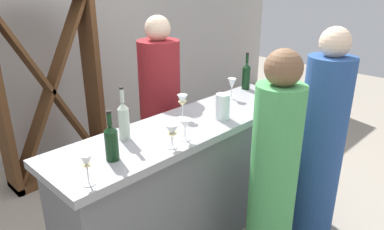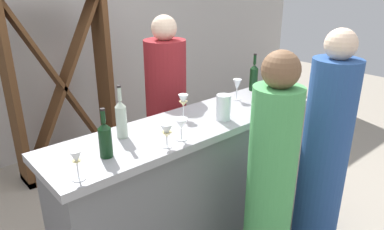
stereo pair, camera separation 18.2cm
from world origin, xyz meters
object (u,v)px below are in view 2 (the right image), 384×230
object	(u,v)px
wine_bottle_second_left_clear_pale	(121,118)
wine_glass_near_center	(76,160)
wine_bottle_center_dark_green	(254,77)
person_left_guest	(271,178)
wine_bottle_leftmost_dark_green	(105,139)
person_right_guest	(167,117)
wine_glass_near_left	(167,132)
person_center_guest	(325,148)
wine_glass_far_left	(183,102)
wine_glass_far_center	(237,85)
wine_rack	(62,87)
wine_glass_near_right	(181,125)
water_pitcher	(223,107)

from	to	relation	value
wine_bottle_second_left_clear_pale	wine_glass_near_center	world-z (taller)	wine_bottle_second_left_clear_pale
wine_bottle_center_dark_green	person_left_guest	size ratio (longest dim) A/B	0.21
wine_bottle_leftmost_dark_green	wine_bottle_center_dark_green	xyz separation A→B (m)	(1.58, 0.27, 0.01)
person_left_guest	wine_bottle_center_dark_green	bearing A→B (deg)	-33.42
wine_glass_near_center	person_right_guest	bearing A→B (deg)	35.28
wine_glass_near_left	person_center_guest	distance (m)	1.25
wine_glass_near_left	wine_glass_far_left	distance (m)	0.47
wine_glass_far_center	wine_rack	bearing A→B (deg)	118.67
wine_bottle_leftmost_dark_green	person_center_guest	size ratio (longest dim) A/B	0.18
wine_bottle_leftmost_dark_green	wine_glass_far_center	bearing A→B (deg)	8.54
wine_glass_near_right	water_pitcher	xyz separation A→B (m)	(0.43, 0.06, -0.01)
wine_glass_far_center	water_pitcher	bearing A→B (deg)	-149.32
wine_glass_far_left	person_left_guest	distance (m)	0.78
wine_bottle_center_dark_green	wine_glass_near_right	distance (m)	1.18
wine_bottle_center_dark_green	wine_glass_far_center	world-z (taller)	wine_bottle_center_dark_green
wine_glass_near_right	person_right_guest	distance (m)	1.00
wine_bottle_leftmost_dark_green	wine_bottle_second_left_clear_pale	size ratio (longest dim) A/B	0.85
person_left_guest	person_center_guest	world-z (taller)	person_center_guest
wine_rack	water_pitcher	xyz separation A→B (m)	(0.44, -1.76, 0.17)
person_center_guest	wine_glass_far_left	bearing A→B (deg)	38.26
wine_glass_near_left	wine_glass_near_center	xyz separation A→B (m)	(-0.55, 0.00, 0.01)
person_left_guest	person_center_guest	xyz separation A→B (m)	(0.61, -0.02, 0.02)
wine_bottle_leftmost_dark_green	person_right_guest	world-z (taller)	person_right_guest
wine_glass_near_center	person_left_guest	xyz separation A→B (m)	(1.08, -0.38, -0.36)
wine_rack	wine_bottle_second_left_clear_pale	bearing A→B (deg)	-98.93
wine_rack	person_left_guest	bearing A→B (deg)	-79.54
wine_glass_near_center	wine_glass_far_center	bearing A→B (deg)	11.92
person_right_guest	person_center_guest	bearing A→B (deg)	5.64
water_pitcher	person_left_guest	size ratio (longest dim) A/B	0.12
wine_glass_far_center	wine_glass_near_left	bearing A→B (deg)	-161.58
wine_bottle_center_dark_green	water_pitcher	bearing A→B (deg)	-155.96
wine_glass_near_left	wine_glass_far_center	world-z (taller)	wine_glass_far_center
water_pitcher	wine_glass_near_center	bearing A→B (deg)	-175.79
wine_rack	person_right_guest	distance (m)	1.14
wine_glass_near_center	wine_glass_near_right	distance (m)	0.68
wine_glass_far_center	wine_glass_near_right	bearing A→B (deg)	-160.31
wine_bottle_center_dark_green	water_pitcher	distance (m)	0.76
person_right_guest	wine_bottle_center_dark_green	bearing A→B (deg)	37.92
wine_bottle_center_dark_green	wine_bottle_leftmost_dark_green	bearing A→B (deg)	-170.43
wine_glass_near_right	person_center_guest	bearing A→B (deg)	-22.74
wine_bottle_second_left_clear_pale	wine_glass_near_center	xyz separation A→B (m)	(-0.42, -0.29, -0.02)
wine_glass_far_center	person_right_guest	size ratio (longest dim) A/B	0.10
wine_bottle_leftmost_dark_green	water_pitcher	size ratio (longest dim) A/B	1.58
wine_glass_far_center	wine_bottle_leftmost_dark_green	bearing A→B (deg)	-171.46
person_right_guest	wine_glass_far_center	bearing A→B (deg)	15.78
wine_bottle_second_left_clear_pale	person_right_guest	xyz separation A→B (m)	(0.75, 0.54, -0.35)
wine_glass_near_center	person_center_guest	bearing A→B (deg)	-13.38
wine_glass_near_center	person_left_guest	size ratio (longest dim) A/B	0.10
wine_glass_far_center	water_pitcher	xyz separation A→B (m)	(-0.40, -0.24, -0.03)
person_left_guest	wine_glass_far_center	bearing A→B (deg)	-21.70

